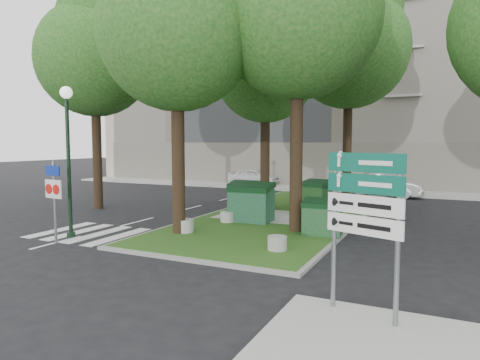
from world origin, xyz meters
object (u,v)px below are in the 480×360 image
Objects in this scene: traffic_sign_pole at (54,191)px; car_silver at (385,185)px; bollard_left at (185,226)px; street_lamp at (68,143)px; dumpster_a at (244,195)px; bollard_right at (277,243)px; dumpster_c at (318,195)px; litter_bin at (339,207)px; car_white at (254,177)px; tree_median_mid at (268,60)px; tree_median_far at (352,37)px; directional_sign at (365,209)px; bollard_mid at (227,217)px; tree_median_near_left at (180,17)px; tree_street_left at (96,48)px; dumpster_b at (251,203)px; dumpster_d at (322,217)px.

traffic_sign_pole is 0.62× the size of car_silver.
street_lamp is (-3.31, -1.91, 2.83)m from bollard_left.
bollard_right is at bearing -62.49° from dumpster_a.
dumpster_c is at bearing 96.71° from bollard_right.
car_white is at bearing 127.94° from litter_bin.
dumpster_a is at bearing 79.54° from traffic_sign_pole.
tree_median_mid is 4.59m from tree_median_far.
bollard_left is 0.12× the size of street_lamp.
bollard_mid is at bearing 151.60° from directional_sign.
litter_bin is 0.28× the size of directional_sign.
street_lamp is at bearing 156.40° from car_silver.
tree_median_mid is at bearing 85.60° from tree_median_near_left.
car_white is at bearing 109.98° from bollard_mid.
bollard_left is at bearing -166.01° from car_white.
tree_median_mid is at bearing -136.85° from tree_median_far.
traffic_sign_pole reaches higher than bollard_mid.
dumpster_c is 2.99× the size of bollard_mid.
bollard_right is 7.16m from traffic_sign_pole.
car_silver is at bearing 115.30° from directional_sign.
tree_street_left is 7.48× the size of dumpster_a.
car_white reaches higher than bollard_left.
car_white is at bearing 105.96° from bollard_left.
directional_sign is (5.53, -7.52, 1.19)m from dumpster_b.
dumpster_b reaches higher than dumpster_c.
dumpster_c is at bearing 65.68° from dumpster_b.
tree_median_far is 8.60× the size of dumpster_d.
dumpster_d is 0.48× the size of directional_sign.
car_silver is (1.21, 4.69, -7.62)m from tree_median_far.
directional_sign is (7.13, -10.31, 1.30)m from dumpster_a.
directional_sign reaches higher than car_silver.
dumpster_a is (-4.03, -3.75, -7.58)m from tree_median_far.
bollard_right is 7.68m from street_lamp.
tree_median_far reaches higher than tree_median_mid.
dumpster_c is 0.40× the size of car_silver.
dumpster_d is at bearing 130.24° from directional_sign.
bollard_mid is at bearing -8.05° from tree_street_left.
car_silver is at bearing -107.83° from car_white.
bollard_right is at bearing -58.81° from dumpster_b.
directional_sign is (9.81, -1.91, 0.35)m from traffic_sign_pole.
bollard_right is (3.78, -0.83, -7.00)m from tree_median_near_left.
street_lamp is at bearing -121.71° from tree_median_far.
traffic_sign_pole is 0.68× the size of car_white.
tree_median_near_left is 5.59m from street_lamp.
tree_median_mid is 3.79× the size of traffic_sign_pole.
dumpster_c is (1.60, 3.96, -0.07)m from dumpster_b.
tree_median_near_left is at bearing 164.44° from car_silver.
tree_street_left is 9.45m from traffic_sign_pole.
dumpster_c is 10.94m from street_lamp.
dumpster_b is 3.37m from dumpster_d.
tree_median_near_left is 17.09× the size of bollard_left.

